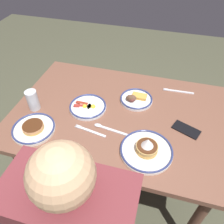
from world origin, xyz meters
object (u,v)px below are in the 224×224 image
fork_near (178,91)px  tea_spoon (106,128)px  plate_center_pancakes (135,99)px  plate_far_companion (147,150)px  plate_near_main (88,107)px  cell_phone (186,130)px  plate_far_side (34,128)px  fork_far (90,131)px  drinking_glass (33,101)px

fork_near → tea_spoon: 0.57m
plate_center_pancakes → plate_far_companion: size_ratio=0.77×
plate_near_main → cell_phone: bearing=177.7°
plate_near_main → plate_far_side: size_ratio=0.96×
plate_far_companion → fork_near: bearing=-103.3°
plate_near_main → plate_center_pancakes: size_ratio=1.10×
fork_near → fork_far: size_ratio=1.05×
plate_near_main → fork_far: size_ratio=1.18×
drinking_glass → cell_phone: (-0.88, -0.06, -0.05)m
drinking_glass → cell_phone: 0.89m
plate_center_pancakes → fork_far: size_ratio=1.08×
plate_far_companion → cell_phone: bearing=-132.6°
plate_near_main → plate_far_side: bearing=47.7°
fork_near → plate_far_side: bearing=36.8°
drinking_glass → tea_spoon: 0.47m
plate_near_main → plate_far_side: 0.33m
plate_near_main → plate_far_side: (0.22, 0.24, 0.00)m
plate_far_side → fork_far: plate_far_side is taller
cell_phone → fork_near: (0.06, -0.33, -0.00)m
drinking_glass → tea_spoon: bearing=174.3°
plate_far_companion → plate_near_main: bearing=-30.2°
plate_center_pancakes → fork_near: (-0.25, -0.17, -0.01)m
tea_spoon → fork_near: bearing=-129.6°
plate_far_companion → fork_near: size_ratio=1.34×
plate_center_pancakes → cell_phone: plate_center_pancakes is taller
plate_center_pancakes → plate_far_companion: bearing=109.0°
plate_near_main → drinking_glass: (0.31, 0.08, 0.04)m
plate_center_pancakes → drinking_glass: size_ratio=1.63×
plate_near_main → plate_far_companion: bearing=149.8°
tea_spoon → plate_far_companion: bearing=157.5°
fork_near → fork_far: same height
plate_center_pancakes → tea_spoon: (0.11, 0.27, -0.01)m
drinking_glass → fork_far: drinking_glass is taller
cell_phone → plate_far_companion: bearing=70.1°
drinking_glass → tea_spoon: (-0.46, 0.05, -0.05)m
fork_far → cell_phone: bearing=-163.5°
plate_near_main → cell_phone: size_ratio=1.53×
plate_far_side → drinking_glass: (0.09, -0.16, 0.04)m
plate_near_main → fork_far: 0.19m
plate_center_pancakes → fork_far: (0.19, 0.31, -0.01)m
plate_far_companion → fork_near: plate_far_companion is taller
plate_far_companion → cell_phone: 0.28m
plate_far_companion → cell_phone: (-0.19, -0.20, -0.02)m
plate_far_companion → drinking_glass: drinking_glass is taller
plate_near_main → plate_center_pancakes: (-0.26, -0.14, 0.00)m
plate_far_companion → cell_phone: plate_far_companion is taller
plate_center_pancakes → tea_spoon: 0.29m
drinking_glass → fork_near: size_ratio=0.63×
cell_phone → fork_near: bearing=-56.9°
plate_center_pancakes → plate_far_side: plate_center_pancakes is taller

